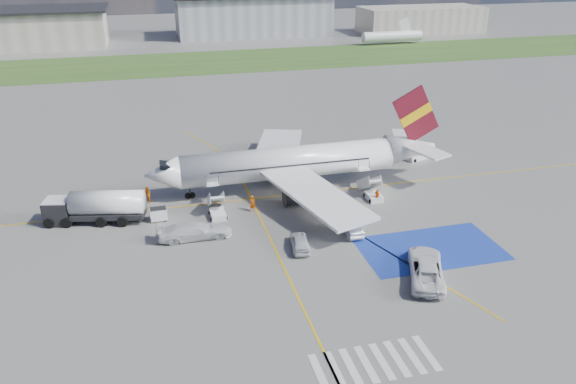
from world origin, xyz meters
name	(u,v)px	position (x,y,z in m)	size (l,w,h in m)	color
ground	(322,242)	(0.00, 0.00, 0.00)	(400.00, 400.00, 0.00)	#60605E
grass_strip	(207,62)	(0.00, 95.00, 0.01)	(400.00, 30.00, 0.01)	#2D4C1E
taxiway_line_main	(292,195)	(0.00, 12.00, 0.01)	(120.00, 0.20, 0.01)	gold
taxiway_line_cross	(302,306)	(-5.00, -10.00, 0.01)	(0.20, 60.00, 0.01)	gold
taxiway_line_diag	(292,195)	(0.00, 12.00, 0.01)	(0.20, 60.00, 0.01)	gold
staging_box	(430,249)	(10.00, -4.00, 0.01)	(14.00, 8.00, 0.01)	#19339A
crosswalk	(374,363)	(-1.80, -18.00, 0.01)	(9.00, 4.00, 0.01)	silver
terminal_centre	(253,16)	(20.00, 135.00, 6.00)	(48.00, 18.00, 12.00)	gray
terminal_east	(421,19)	(75.00, 128.00, 4.00)	(40.00, 16.00, 8.00)	gray
airliner	(300,162)	(1.51, 14.00, 3.39)	(36.81, 32.95, 11.92)	white
airstairs_fwd	(217,210)	(-9.50, 8.70, 0.62)	(1.90, 5.20, 3.60)	white
airstairs_aft	(372,193)	(9.00, 8.70, 0.62)	(1.90, 5.20, 3.60)	white
fuel_tanker	(96,209)	(-22.36, 10.49, 1.51)	(10.87, 4.99, 3.60)	black
gpu_cart	(159,215)	(-15.85, 9.09, 0.68)	(1.85, 1.25, 1.50)	white
belt_loader	(420,156)	(20.52, 19.31, 0.34)	(4.71, 2.85, 1.36)	white
car_silver_a	(300,242)	(-2.58, -0.68, 0.74)	(1.75, 4.34, 1.48)	silver
car_silver_b	(351,227)	(3.45, 1.13, 0.72)	(1.52, 4.36, 1.44)	#B0B2B7
van_white_a	(426,265)	(7.16, -8.47, 1.20)	(2.94, 6.38, 2.39)	white
van_white_b	(194,229)	(-12.49, 4.07, 1.12)	(2.32, 5.71, 2.24)	silver
crew_fwd	(253,203)	(-5.46, 8.83, 0.94)	(0.68, 0.45, 1.88)	#DF5C0B
crew_nose	(147,195)	(-16.90, 14.08, 0.98)	(0.95, 0.74, 1.95)	#DC610B
crew_aft	(377,196)	(9.04, 7.37, 0.85)	(0.99, 0.41, 1.70)	orange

